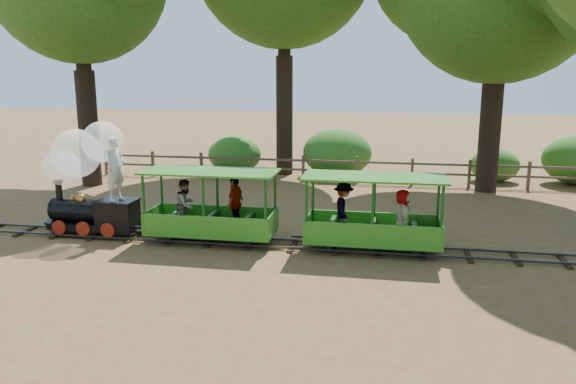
% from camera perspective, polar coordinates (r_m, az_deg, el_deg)
% --- Properties ---
extents(ground, '(90.00, 90.00, 0.00)m').
position_cam_1_polar(ground, '(13.34, 0.48, -5.60)').
color(ground, olive).
rests_on(ground, ground).
extents(track, '(22.00, 1.00, 0.10)m').
position_cam_1_polar(track, '(13.32, 0.48, -5.32)').
color(track, '#3F3D3A').
rests_on(track, ground).
extents(locomotive, '(2.56, 1.20, 2.94)m').
position_cam_1_polar(locomotive, '(14.81, -19.89, 2.06)').
color(locomotive, black).
rests_on(locomotive, ground).
extents(carriage_front, '(3.21, 1.31, 1.67)m').
position_cam_1_polar(carriage_front, '(13.59, -7.87, -1.97)').
color(carriage_front, '#34891D').
rests_on(carriage_front, track).
extents(carriage_rear, '(3.21, 1.31, 1.67)m').
position_cam_1_polar(carriage_rear, '(12.95, 8.22, -2.70)').
color(carriage_rear, '#34891D').
rests_on(carriage_rear, track).
extents(fence, '(18.10, 0.10, 1.00)m').
position_cam_1_polar(fence, '(20.92, 4.26, 2.54)').
color(fence, brown).
rests_on(fence, ground).
extents(shrub_west, '(2.18, 1.68, 1.51)m').
position_cam_1_polar(shrub_west, '(22.92, -5.45, 3.81)').
color(shrub_west, '#2D6B1E').
rests_on(shrub_west, ground).
extents(shrub_mid_w, '(2.71, 2.08, 1.87)m').
position_cam_1_polar(shrub_mid_w, '(22.13, 5.01, 3.99)').
color(shrub_mid_w, '#2D6B1E').
rests_on(shrub_mid_w, ground).
extents(shrub_mid_e, '(1.81, 1.39, 1.25)m').
position_cam_1_polar(shrub_mid_e, '(22.42, 20.26, 2.59)').
color(shrub_mid_e, '#2D6B1E').
rests_on(shrub_mid_e, ground).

